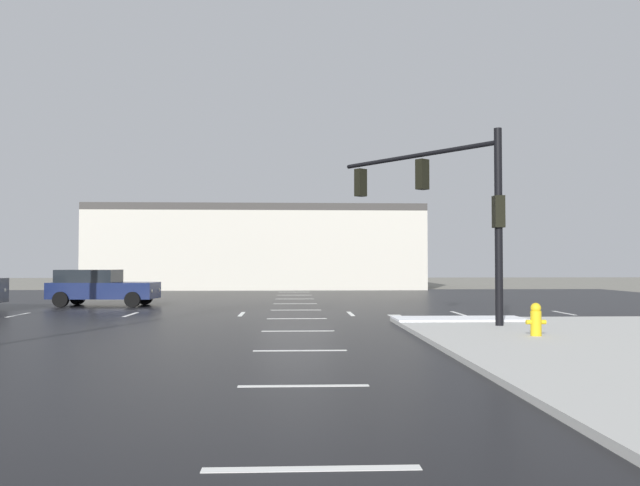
% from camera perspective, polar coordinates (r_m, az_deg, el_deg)
% --- Properties ---
extents(ground_plane, '(120.00, 120.00, 0.00)m').
position_cam_1_polar(ground_plane, '(24.05, -2.09, -6.27)').
color(ground_plane, slate).
extents(road_asphalt, '(44.00, 44.00, 0.02)m').
position_cam_1_polar(road_asphalt, '(24.05, -2.09, -6.25)').
color(road_asphalt, black).
rests_on(road_asphalt, ground_plane).
extents(snow_strip_curbside, '(4.00, 1.60, 0.06)m').
position_cam_1_polar(snow_strip_curbside, '(20.71, 12.07, -6.49)').
color(snow_strip_curbside, white).
rests_on(snow_strip_curbside, sidewalk_corner).
extents(lane_markings, '(36.15, 36.15, 0.01)m').
position_cam_1_polar(lane_markings, '(22.72, 1.00, -6.48)').
color(lane_markings, silver).
rests_on(lane_markings, road_asphalt).
extents(traffic_signal_mast, '(4.01, 5.10, 5.57)m').
position_cam_1_polar(traffic_signal_mast, '(20.17, 11.06, 4.08)').
color(traffic_signal_mast, black).
rests_on(traffic_signal_mast, sidewalk_corner).
extents(fire_hydrant, '(0.48, 0.26, 0.79)m').
position_cam_1_polar(fire_hydrant, '(16.63, 18.35, -6.35)').
color(fire_hydrant, gold).
rests_on(fire_hydrant, sidewalk_corner).
extents(strip_building_background, '(23.65, 8.00, 6.00)m').
position_cam_1_polar(strip_building_background, '(48.47, -5.43, -0.44)').
color(strip_building_background, beige).
rests_on(strip_building_background, ground_plane).
extents(sedan_navy, '(4.63, 2.27, 1.58)m').
position_cam_1_polar(sedan_navy, '(30.01, -18.66, -3.65)').
color(sedan_navy, '#141E47').
rests_on(sedan_navy, road_asphalt).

